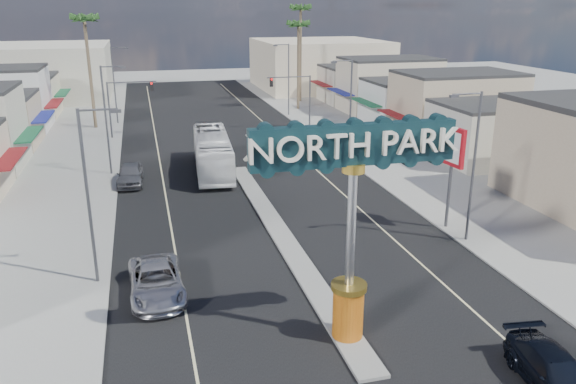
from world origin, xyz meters
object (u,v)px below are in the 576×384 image
streetlight_r_near (472,160)px  bank_pylon_sign (453,152)px  gateway_sign (352,208)px  streetlight_r_mid (349,104)px  palm_left_far (85,25)px  palm_right_mid (299,29)px  streetlight_l_near (90,189)px  suv_left (156,281)px  car_parked_left (130,174)px  streetlight_l_far (115,81)px  streetlight_l_mid (108,115)px  palm_right_far (301,14)px  streetlight_r_far (287,76)px  city_bus (212,152)px  traffic_signal_right (295,91)px  car_parked_right (293,147)px  suv_right (556,373)px  traffic_signal_left (126,98)px

streetlight_r_near → bank_pylon_sign: (0.06, 2.20, -0.08)m
gateway_sign → streetlight_r_mid: 29.91m
palm_left_far → palm_right_mid: size_ratio=1.08×
gateway_sign → streetlight_l_near: (-10.43, 8.02, -0.86)m
suv_left → car_parked_left: car_parked_left is taller
streetlight_l_far → streetlight_r_near: (20.87, -42.00, 0.00)m
streetlight_l_mid → streetlight_l_far: bearing=90.0°
streetlight_l_mid → palm_right_far: 41.53m
bank_pylon_sign → suv_left: bearing=-173.4°
streetlight_r_near → palm_right_far: (4.57, 52.00, 7.32)m
streetlight_r_far → city_bus: bearing=-118.6°
streetlight_r_mid → bank_pylon_sign: bearing=-89.8°
streetlight_l_far → streetlight_r_far: (20.87, 0.00, 0.00)m
streetlight_l_mid → bank_pylon_sign: 27.47m
streetlight_r_near → car_parked_left: (-19.43, 16.92, -4.24)m
traffic_signal_right → streetlight_r_near: streetlight_r_near is taller
traffic_signal_right → palm_right_far: bearing=72.1°
palm_right_mid → car_parked_right: 26.10m
traffic_signal_right → palm_right_far: 20.59m
streetlight_l_near → city_bus: (8.25, 18.87, -3.39)m
traffic_signal_right → car_parked_right: 12.10m
streetlight_r_mid → suv_right: 33.69m
streetlight_l_far → city_bus: 24.79m
streetlight_r_near → car_parked_left: 26.11m
streetlight_l_mid → car_parked_left: (1.43, -3.08, -4.24)m
streetlight_l_mid → car_parked_right: 17.25m
streetlight_l_mid → streetlight_r_far: 30.32m
traffic_signal_right → streetlight_r_mid: size_ratio=0.67×
palm_right_far → city_bus: 38.83m
suv_left → car_parked_left: 19.06m
palm_right_mid → bank_pylon_sign: size_ratio=1.88×
gateway_sign → palm_right_mid: palm_right_mid is taller
streetlight_r_mid → car_parked_left: streetlight_r_mid is taller
streetlight_r_mid → car_parked_right: bearing=147.0°
palm_left_far → suv_right: bearing=-70.1°
bank_pylon_sign → palm_left_far: bearing=115.2°
streetlight_l_near → city_bus: streetlight_l_near is taller
streetlight_r_near → traffic_signal_left: bearing=120.0°
palm_right_far → bank_pylon_sign: palm_right_far is taller
streetlight_r_mid → suv_right: size_ratio=1.81×
traffic_signal_right → car_parked_left: 25.18m
traffic_signal_left → palm_left_far: (-3.82, 6.01, 7.22)m
streetlight_l_far → streetlight_r_mid: same height
streetlight_l_near → streetlight_r_near: (20.87, 0.00, 0.00)m
streetlight_l_far → bank_pylon_sign: size_ratio=1.40×
bank_pylon_sign → streetlight_l_near: bearing=179.3°
palm_right_far → streetlight_r_mid: bearing=-98.1°
gateway_sign → car_parked_right: bearing=79.0°
car_parked_left → city_bus: city_bus is taller
gateway_sign → palm_right_far: bearing=76.0°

